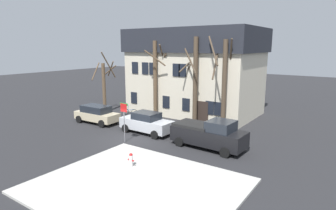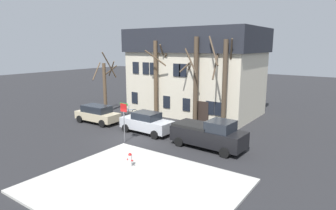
{
  "view_description": "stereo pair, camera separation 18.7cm",
  "coord_description": "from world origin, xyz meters",
  "px_view_note": "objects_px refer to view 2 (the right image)",
  "views": [
    {
      "loc": [
        14.23,
        -15.62,
        7.0
      ],
      "look_at": [
        1.71,
        2.46,
        2.5
      ],
      "focal_mm": 30.8,
      "sensor_mm": 36.0,
      "label": 1
    },
    {
      "loc": [
        14.39,
        -15.51,
        7.0
      ],
      "look_at": [
        1.71,
        2.46,
        2.5
      ],
      "focal_mm": 30.8,
      "sensor_mm": 36.0,
      "label": 2
    }
  ],
  "objects_px": {
    "tree_bare_mid": "(156,77)",
    "bicycle_leaning": "(131,112)",
    "car_beige_wagon": "(97,114)",
    "tree_bare_end": "(224,82)",
    "pickup_truck_black": "(209,134)",
    "building_main": "(195,71)",
    "tree_bare_far": "(195,79)",
    "fire_hydrant": "(130,159)",
    "car_silver_sedan": "(147,123)",
    "tree_bare_near": "(105,84)",
    "street_sign_pole": "(124,115)"
  },
  "relations": [
    {
      "from": "tree_bare_far",
      "to": "street_sign_pole",
      "type": "relative_size",
      "value": 2.64
    },
    {
      "from": "car_silver_sedan",
      "to": "street_sign_pole",
      "type": "xyz_separation_m",
      "value": [
        0.11,
        -2.72,
        1.19
      ]
    },
    {
      "from": "tree_bare_far",
      "to": "bicycle_leaning",
      "type": "relative_size",
      "value": 4.52
    },
    {
      "from": "fire_hydrant",
      "to": "building_main",
      "type": "bearing_deg",
      "value": 106.03
    },
    {
      "from": "tree_bare_mid",
      "to": "car_beige_wagon",
      "type": "distance_m",
      "value": 6.71
    },
    {
      "from": "tree_bare_end",
      "to": "pickup_truck_black",
      "type": "height_order",
      "value": "tree_bare_end"
    },
    {
      "from": "car_beige_wagon",
      "to": "street_sign_pole",
      "type": "bearing_deg",
      "value": -23.41
    },
    {
      "from": "fire_hydrant",
      "to": "tree_bare_mid",
      "type": "bearing_deg",
      "value": 120.32
    },
    {
      "from": "tree_bare_near",
      "to": "fire_hydrant",
      "type": "relative_size",
      "value": 8.06
    },
    {
      "from": "tree_bare_end",
      "to": "car_beige_wagon",
      "type": "distance_m",
      "value": 11.88
    },
    {
      "from": "tree_bare_far",
      "to": "fire_hydrant",
      "type": "distance_m",
      "value": 11.38
    },
    {
      "from": "building_main",
      "to": "car_beige_wagon",
      "type": "relative_size",
      "value": 3.05
    },
    {
      "from": "tree_bare_end",
      "to": "street_sign_pole",
      "type": "height_order",
      "value": "tree_bare_end"
    },
    {
      "from": "tree_bare_end",
      "to": "car_silver_sedan",
      "type": "bearing_deg",
      "value": -135.23
    },
    {
      "from": "car_silver_sedan",
      "to": "street_sign_pole",
      "type": "height_order",
      "value": "street_sign_pole"
    },
    {
      "from": "pickup_truck_black",
      "to": "tree_bare_far",
      "type": "bearing_deg",
      "value": 128.87
    },
    {
      "from": "car_beige_wagon",
      "to": "tree_bare_end",
      "type": "bearing_deg",
      "value": 24.58
    },
    {
      "from": "car_beige_wagon",
      "to": "street_sign_pole",
      "type": "xyz_separation_m",
      "value": [
        5.88,
        -2.55,
        1.2
      ]
    },
    {
      "from": "car_beige_wagon",
      "to": "pickup_truck_black",
      "type": "distance_m",
      "value": 11.57
    },
    {
      "from": "tree_bare_near",
      "to": "car_silver_sedan",
      "type": "bearing_deg",
      "value": -21.96
    },
    {
      "from": "car_silver_sedan",
      "to": "pickup_truck_black",
      "type": "bearing_deg",
      "value": -2.58
    },
    {
      "from": "car_silver_sedan",
      "to": "fire_hydrant",
      "type": "relative_size",
      "value": 5.69
    },
    {
      "from": "tree_bare_far",
      "to": "pickup_truck_black",
      "type": "distance_m",
      "value": 7.09
    },
    {
      "from": "street_sign_pole",
      "to": "tree_bare_far",
      "type": "bearing_deg",
      "value": 77.11
    },
    {
      "from": "building_main",
      "to": "fire_hydrant",
      "type": "height_order",
      "value": "building_main"
    },
    {
      "from": "building_main",
      "to": "bicycle_leaning",
      "type": "bearing_deg",
      "value": -132.26
    },
    {
      "from": "building_main",
      "to": "car_beige_wagon",
      "type": "xyz_separation_m",
      "value": [
        -5.14,
        -9.09,
        -3.59
      ]
    },
    {
      "from": "building_main",
      "to": "tree_bare_mid",
      "type": "distance_m",
      "value": 4.59
    },
    {
      "from": "street_sign_pole",
      "to": "bicycle_leaning",
      "type": "xyz_separation_m",
      "value": [
        -5.38,
        6.53,
        -1.69
      ]
    },
    {
      "from": "tree_bare_near",
      "to": "car_silver_sedan",
      "type": "xyz_separation_m",
      "value": [
        8.43,
        -3.4,
        -2.15
      ]
    },
    {
      "from": "tree_bare_mid",
      "to": "bicycle_leaning",
      "type": "height_order",
      "value": "tree_bare_mid"
    },
    {
      "from": "tree_bare_end",
      "to": "fire_hydrant",
      "type": "distance_m",
      "value": 11.17
    },
    {
      "from": "car_beige_wagon",
      "to": "bicycle_leaning",
      "type": "distance_m",
      "value": 4.05
    },
    {
      "from": "tree_bare_near",
      "to": "bicycle_leaning",
      "type": "bearing_deg",
      "value": 7.46
    },
    {
      "from": "tree_bare_near",
      "to": "tree_bare_mid",
      "type": "height_order",
      "value": "tree_bare_mid"
    },
    {
      "from": "building_main",
      "to": "fire_hydrant",
      "type": "relative_size",
      "value": 16.68
    },
    {
      "from": "tree_bare_near",
      "to": "fire_hydrant",
      "type": "distance_m",
      "value": 15.47
    },
    {
      "from": "tree_bare_near",
      "to": "bicycle_leaning",
      "type": "xyz_separation_m",
      "value": [
        3.16,
        0.41,
        -2.65
      ]
    },
    {
      "from": "car_beige_wagon",
      "to": "bicycle_leaning",
      "type": "height_order",
      "value": "car_beige_wagon"
    },
    {
      "from": "street_sign_pole",
      "to": "bicycle_leaning",
      "type": "bearing_deg",
      "value": 129.49
    },
    {
      "from": "building_main",
      "to": "car_beige_wagon",
      "type": "height_order",
      "value": "building_main"
    },
    {
      "from": "bicycle_leaning",
      "to": "building_main",
      "type": "bearing_deg",
      "value": 47.74
    },
    {
      "from": "tree_bare_far",
      "to": "tree_bare_end",
      "type": "xyz_separation_m",
      "value": [
        2.81,
        -0.11,
        -0.02
      ]
    },
    {
      "from": "car_beige_wagon",
      "to": "tree_bare_mid",
      "type": "bearing_deg",
      "value": 58.03
    },
    {
      "from": "building_main",
      "to": "pickup_truck_black",
      "type": "xyz_separation_m",
      "value": [
        6.43,
        -9.18,
        -3.44
      ]
    },
    {
      "from": "tree_bare_far",
      "to": "car_beige_wagon",
      "type": "distance_m",
      "value": 9.58
    },
    {
      "from": "tree_bare_end",
      "to": "pickup_truck_black",
      "type": "distance_m",
      "value": 5.87
    },
    {
      "from": "building_main",
      "to": "fire_hydrant",
      "type": "distance_m",
      "value": 15.96
    },
    {
      "from": "tree_bare_near",
      "to": "tree_bare_far",
      "type": "distance_m",
      "value": 10.38
    },
    {
      "from": "tree_bare_mid",
      "to": "pickup_truck_black",
      "type": "bearing_deg",
      "value": -30.99
    }
  ]
}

